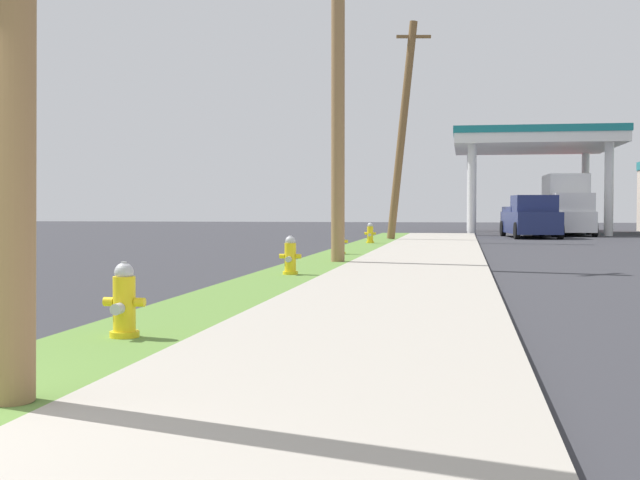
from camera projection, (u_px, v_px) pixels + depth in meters
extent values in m
cylinder|color=yellow|center=(125.00, 334.00, 8.47)|extent=(0.29, 0.29, 0.06)
cylinder|color=yellow|center=(124.00, 307.00, 8.46)|extent=(0.22, 0.22, 0.60)
sphere|color=#B2B2B7|center=(124.00, 272.00, 8.44)|extent=(0.19, 0.19, 0.19)
cylinder|color=#B2B2B7|center=(124.00, 264.00, 8.44)|extent=(0.06, 0.06, 0.05)
cylinder|color=yellow|center=(109.00, 302.00, 8.48)|extent=(0.10, 0.09, 0.09)
cylinder|color=yellow|center=(140.00, 302.00, 8.43)|extent=(0.10, 0.09, 0.09)
cylinder|color=#B2B2B7|center=(117.00, 309.00, 8.29)|extent=(0.11, 0.12, 0.11)
cylinder|color=yellow|center=(290.00, 273.00, 16.46)|extent=(0.29, 0.29, 0.06)
cylinder|color=yellow|center=(290.00, 259.00, 16.45)|extent=(0.22, 0.22, 0.60)
sphere|color=#B2B2B7|center=(290.00, 241.00, 16.44)|extent=(0.19, 0.19, 0.19)
cylinder|color=#B2B2B7|center=(290.00, 237.00, 16.44)|extent=(0.06, 0.06, 0.05)
cylinder|color=yellow|center=(282.00, 256.00, 16.48)|extent=(0.10, 0.09, 0.09)
cylinder|color=yellow|center=(299.00, 256.00, 16.42)|extent=(0.10, 0.09, 0.09)
cylinder|color=#B2B2B7|center=(289.00, 259.00, 16.28)|extent=(0.11, 0.12, 0.11)
cylinder|color=yellow|center=(340.00, 253.00, 23.74)|extent=(0.29, 0.29, 0.06)
cylinder|color=yellow|center=(340.00, 243.00, 23.73)|extent=(0.22, 0.22, 0.60)
sphere|color=#B2B2B7|center=(340.00, 231.00, 23.71)|extent=(0.19, 0.19, 0.19)
cylinder|color=#B2B2B7|center=(340.00, 228.00, 23.71)|extent=(0.06, 0.06, 0.05)
cylinder|color=yellow|center=(334.00, 241.00, 23.75)|extent=(0.10, 0.09, 0.09)
cylinder|color=yellow|center=(346.00, 241.00, 23.70)|extent=(0.10, 0.09, 0.09)
cylinder|color=#B2B2B7|center=(339.00, 243.00, 23.56)|extent=(0.11, 0.12, 0.11)
cylinder|color=yellow|center=(370.00, 242.00, 31.16)|extent=(0.29, 0.29, 0.06)
cylinder|color=yellow|center=(370.00, 235.00, 31.15)|extent=(0.22, 0.22, 0.60)
sphere|color=#B2B2B7|center=(370.00, 225.00, 31.14)|extent=(0.19, 0.19, 0.19)
cylinder|color=#B2B2B7|center=(370.00, 223.00, 31.14)|extent=(0.06, 0.06, 0.05)
cylinder|color=yellow|center=(366.00, 233.00, 31.18)|extent=(0.10, 0.09, 0.09)
cylinder|color=yellow|center=(375.00, 233.00, 31.12)|extent=(0.10, 0.09, 0.09)
cylinder|color=#B2B2B7|center=(370.00, 235.00, 30.98)|extent=(0.11, 0.12, 0.11)
cylinder|color=#937047|center=(338.00, 89.00, 20.26)|extent=(0.47, 0.47, 8.16)
cylinder|color=brown|center=(402.00, 130.00, 35.02)|extent=(1.26, 0.51, 8.85)
cube|color=brown|center=(414.00, 37.00, 34.88)|extent=(1.40, 0.34, 0.12)
cylinder|color=silver|center=(472.00, 190.00, 43.53)|extent=(0.44, 0.44, 4.61)
cylinder|color=silver|center=(609.00, 189.00, 42.43)|extent=(0.44, 0.44, 4.61)
cylinder|color=silver|center=(471.00, 193.00, 51.75)|extent=(0.44, 0.44, 4.61)
cylinder|color=silver|center=(585.00, 192.00, 50.65)|extent=(0.44, 0.44, 4.61)
cube|color=white|center=(533.00, 144.00, 46.99)|extent=(8.46, 10.14, 0.50)
cube|color=#197A7F|center=(533.00, 136.00, 46.98)|extent=(8.56, 10.24, 0.36)
cube|color=#47474C|center=(539.00, 220.00, 43.04)|extent=(0.70, 1.10, 1.60)
cube|color=#47474C|center=(527.00, 218.00, 51.26)|extent=(0.70, 1.10, 1.60)
cube|color=#197075|center=(568.00, 223.00, 46.85)|extent=(1.84, 4.51, 0.85)
cube|color=#197075|center=(568.00, 210.00, 46.60)|extent=(1.61, 2.03, 0.56)
cylinder|color=black|center=(549.00, 227.00, 48.68)|extent=(0.22, 0.60, 0.60)
cylinder|color=black|center=(580.00, 227.00, 48.39)|extent=(0.22, 0.60, 0.60)
cylinder|color=black|center=(555.00, 229.00, 45.33)|extent=(0.22, 0.60, 0.60)
cylinder|color=black|center=(588.00, 229.00, 45.04)|extent=(0.22, 0.60, 0.60)
cube|color=white|center=(567.00, 221.00, 43.95)|extent=(2.11, 6.43, 1.00)
cube|color=white|center=(565.00, 193.00, 44.65)|extent=(2.03, 4.00, 1.90)
cube|color=white|center=(573.00, 202.00, 41.89)|extent=(1.88, 2.08, 0.90)
cylinder|color=black|center=(595.00, 229.00, 41.20)|extent=(0.23, 0.76, 0.76)
cylinder|color=black|center=(554.00, 229.00, 41.48)|extent=(0.23, 0.76, 0.76)
cylinder|color=black|center=(578.00, 227.00, 46.44)|extent=(0.23, 0.76, 0.76)
cylinder|color=black|center=(542.00, 227.00, 46.72)|extent=(0.23, 0.76, 0.76)
cube|color=navy|center=(530.00, 222.00, 40.26)|extent=(2.51, 5.57, 1.00)
cube|color=navy|center=(534.00, 204.00, 39.26)|extent=(2.03, 2.22, 0.76)
cube|color=navy|center=(526.00, 209.00, 41.42)|extent=(2.15, 3.08, 0.24)
cylinder|color=black|center=(560.00, 231.00, 38.06)|extent=(0.29, 0.78, 0.76)
cylinder|color=black|center=(517.00, 231.00, 38.19)|extent=(0.29, 0.78, 0.76)
cylinder|color=black|center=(542.00, 228.00, 42.35)|extent=(0.29, 0.78, 0.76)
cylinder|color=black|center=(503.00, 228.00, 42.48)|extent=(0.29, 0.78, 0.76)
cube|color=red|center=(567.00, 219.00, 53.35)|extent=(2.28, 5.50, 1.00)
cube|color=red|center=(566.00, 205.00, 54.27)|extent=(1.94, 2.14, 0.76)
cube|color=red|center=(568.00, 209.00, 52.17)|extent=(2.03, 3.01, 0.24)
cylinder|color=black|center=(549.00, 224.00, 55.67)|extent=(0.26, 0.77, 0.76)
cylinder|color=black|center=(580.00, 224.00, 55.26)|extent=(0.26, 0.77, 0.76)
cylinder|color=black|center=(553.00, 225.00, 51.47)|extent=(0.26, 0.77, 0.76)
cylinder|color=black|center=(586.00, 225.00, 51.06)|extent=(0.26, 0.77, 0.76)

